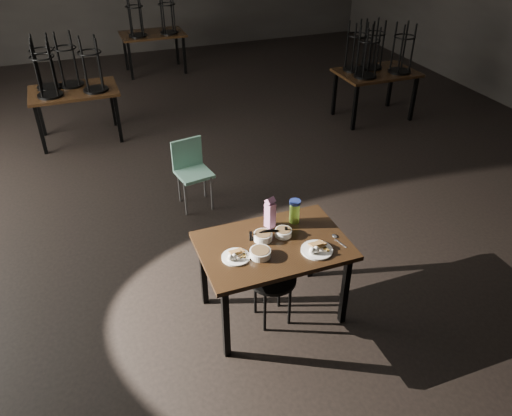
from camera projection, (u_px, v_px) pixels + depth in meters
name	position (u px, v px, depth m)	size (l,w,h in m)	color
main_table	(273.00, 251.00, 4.07)	(1.20, 0.80, 0.75)	black
plate_left	(236.00, 256.00, 3.86)	(0.22, 0.22, 0.07)	white
plate_right	(317.00, 249.00, 3.93)	(0.25, 0.25, 0.08)	white
bowl_near	(263.00, 236.00, 4.06)	(0.15, 0.15, 0.06)	white
bowl_far	(283.00, 232.00, 4.10)	(0.14, 0.14, 0.06)	white
bowl_big	(260.00, 253.00, 3.87)	(0.17, 0.17, 0.06)	white
juice_carton	(270.00, 213.00, 4.16)	(0.09, 0.09, 0.29)	#8A1969
water_bottle	(295.00, 211.00, 4.23)	(0.11, 0.11, 0.21)	#96D43E
spoon	(336.00, 237.00, 4.09)	(0.05, 0.20, 0.01)	silver
bentwood_chair	(271.00, 269.00, 4.15)	(0.41, 0.40, 0.83)	black
school_chair	(191.00, 167.00, 5.66)	(0.42, 0.42, 0.79)	#78BCA2
bg_table_left	(70.00, 86.00, 6.95)	(1.20, 0.80, 1.48)	black
bg_table_right	(375.00, 68.00, 7.61)	(1.20, 0.80, 1.48)	black
bg_table_far	(153.00, 33.00, 9.53)	(1.20, 0.80, 1.48)	black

